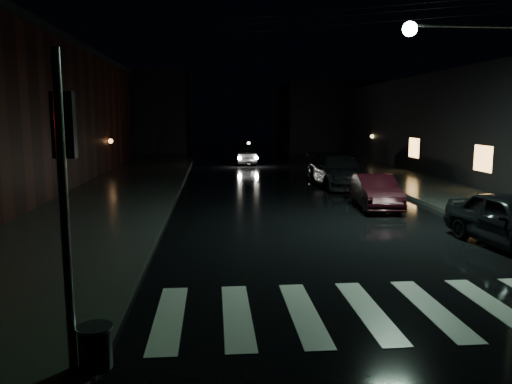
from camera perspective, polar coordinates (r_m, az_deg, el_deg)
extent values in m
plane|color=black|center=(8.71, -2.02, -15.14)|extent=(120.00, 120.00, 0.00)
cube|color=#282826|center=(22.71, -16.54, -0.45)|extent=(6.00, 44.00, 0.15)
cube|color=#282826|center=(24.54, 20.22, 0.02)|extent=(4.00, 44.00, 0.15)
cube|color=black|center=(53.84, -15.35, 8.82)|extent=(14.00, 10.00, 8.00)
cube|color=black|center=(54.89, 10.44, 8.45)|extent=(14.00, 10.00, 7.00)
cube|color=beige|center=(9.77, 16.16, -12.76)|extent=(9.00, 3.00, 0.01)
cylinder|color=slate|center=(6.86, -21.03, -2.54)|extent=(0.12, 0.12, 4.20)
cylinder|color=black|center=(7.35, -17.89, -16.65)|extent=(0.44, 0.44, 0.55)
cylinder|color=slate|center=(7.23, -18.00, -14.53)|extent=(0.48, 0.48, 0.04)
cube|color=black|center=(6.92, -21.13, 7.14)|extent=(0.28, 0.16, 0.85)
sphere|color=#0CFF33|center=(7.01, -20.82, 5.12)|extent=(0.20, 0.20, 0.20)
cylinder|color=slate|center=(17.13, 23.69, 16.94)|extent=(4.00, 0.08, 0.08)
sphere|color=#BFFFD8|center=(16.29, 17.17, 17.39)|extent=(0.44, 0.44, 0.44)
imported|color=black|center=(19.85, 13.47, 0.08)|extent=(1.72, 4.05, 1.30)
imported|color=black|center=(25.55, 9.33, 2.43)|extent=(2.57, 5.70, 1.62)
imported|color=black|center=(32.71, 9.29, 3.45)|extent=(2.32, 4.69, 1.28)
imported|color=black|center=(37.23, -1.28, 4.19)|extent=(1.51, 3.98, 1.30)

